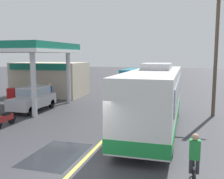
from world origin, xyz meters
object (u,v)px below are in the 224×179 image
(car_at_pump, at_px, (33,97))
(cyclist_on_shoulder, at_px, (194,162))
(coach_bus_main, at_px, (154,99))
(motorcycle_parked_forecourt, at_px, (5,119))
(minibus_opposing_lane, at_px, (132,77))
(pedestrian_near_pump, at_px, (50,92))

(car_at_pump, relative_size, cyclist_on_shoulder, 2.31)
(coach_bus_main, bearing_deg, motorcycle_parked_forecourt, -168.09)
(minibus_opposing_lane, relative_size, pedestrian_near_pump, 3.69)
(cyclist_on_shoulder, bearing_deg, minibus_opposing_lane, 106.05)
(minibus_opposing_lane, bearing_deg, cyclist_on_shoulder, -73.95)
(car_at_pump, relative_size, pedestrian_near_pump, 2.53)
(minibus_opposing_lane, bearing_deg, motorcycle_parked_forecourt, -100.71)
(car_at_pump, height_order, pedestrian_near_pump, car_at_pump)
(coach_bus_main, xyz_separation_m, pedestrian_near_pump, (-10.03, 6.22, -0.79))
(minibus_opposing_lane, bearing_deg, car_at_pump, -106.97)
(pedestrian_near_pump, bearing_deg, car_at_pump, -79.87)
(coach_bus_main, height_order, cyclist_on_shoulder, coach_bus_main)
(coach_bus_main, relative_size, minibus_opposing_lane, 1.80)
(coach_bus_main, distance_m, cyclist_on_shoulder, 6.50)
(motorcycle_parked_forecourt, bearing_deg, coach_bus_main, 11.91)
(car_at_pump, bearing_deg, coach_bus_main, -15.42)
(minibus_opposing_lane, distance_m, pedestrian_near_pump, 12.51)
(cyclist_on_shoulder, bearing_deg, pedestrian_near_pump, 134.31)
(car_at_pump, height_order, cyclist_on_shoulder, car_at_pump)
(cyclist_on_shoulder, bearing_deg, coach_bus_main, 108.16)
(car_at_pump, xyz_separation_m, motorcycle_parked_forecourt, (0.91, -4.37, -0.57))
(cyclist_on_shoulder, height_order, pedestrian_near_pump, cyclist_on_shoulder)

